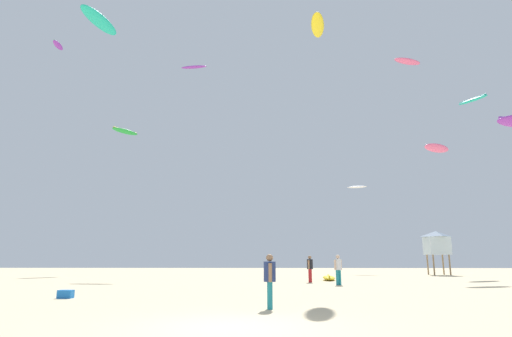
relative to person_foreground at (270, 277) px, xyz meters
name	(u,v)px	position (x,y,z in m)	size (l,w,h in m)	color
ground_plane	(232,328)	(-0.89, -3.53, -0.98)	(120.00, 120.00, 0.00)	beige
person_foreground	(270,277)	(0.00, 0.00, 0.00)	(0.38, 0.56, 1.68)	teal
person_midground	(310,267)	(2.76, 14.74, 0.03)	(0.39, 0.53, 1.73)	#B21E23
person_left	(338,267)	(4.17, 12.01, 0.05)	(0.50, 0.40, 1.76)	teal
kite_grounded_near	(329,278)	(4.40, 17.57, -0.80)	(1.23, 3.17, 0.39)	yellow
lifeguard_tower	(437,243)	(16.40, 27.73, 2.07)	(2.30, 2.30, 4.15)	#8C704C
cooler_box	(66,294)	(-8.10, 3.40, -0.82)	(0.56, 0.36, 0.32)	blue
kite_aloft_0	(125,131)	(-16.73, 32.80, 15.21)	(2.82, 3.33, 0.52)	green
kite_aloft_1	(194,67)	(-8.28, 29.82, 21.83)	(3.06, 1.24, 0.47)	purple
kite_aloft_2	(407,61)	(14.69, 26.74, 20.68)	(3.35, 2.08, 0.49)	#E5598C
kite_aloft_3	(318,25)	(3.40, 11.64, 15.84)	(1.47, 3.23, 0.55)	yellow
kite_aloft_4	(473,100)	(20.79, 26.41, 16.21)	(2.39, 3.10, 0.53)	#19B29E
kite_aloft_5	(437,148)	(16.13, 24.98, 10.83)	(3.44, 2.69, 0.86)	#E5598C
kite_aloft_6	(99,21)	(-11.07, 10.81, 15.90)	(1.85, 3.81, 0.56)	#19B29E
kite_aloft_7	(357,187)	(10.19, 33.25, 8.51)	(2.26, 1.17, 0.22)	white
kite_aloft_8	(58,45)	(-21.64, 25.16, 22.18)	(0.70, 2.04, 0.47)	purple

